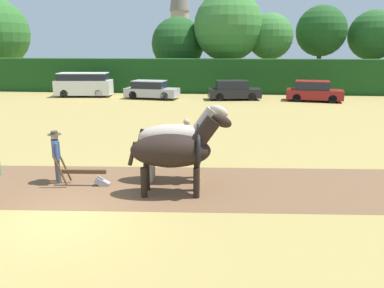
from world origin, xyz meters
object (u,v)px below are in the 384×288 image
Objects in this scene: plow at (88,176)px; parked_car_left at (151,90)px; church_spire at (180,1)px; tree_left at (178,44)px; draft_horse_lead_right at (178,137)px; parked_car_center at (314,91)px; farmer_beside_team at (187,138)px; farmer_at_plow at (56,153)px; tree_center_right at (321,31)px; parked_van at (84,84)px; parked_car_center_left at (233,90)px; draft_horse_lead_left at (175,150)px; tree_center_left at (228,26)px; tree_center at (270,37)px; tree_right at (373,35)px.

parked_car_left reaches higher than plow.
church_spire is at bearing 102.39° from parked_car_left.
tree_left is 29.36m from draft_horse_lead_right.
church_spire reaches higher than parked_car_center.
church_spire reaches higher than farmer_beside_team.
farmer_at_plow is 0.37× the size of parked_car_center.
tree_center_right reaches higher than parked_van.
church_spire is 36.45m from parked_van.
church_spire is 5.06× the size of parked_car_center_left.
draft_horse_lead_left is 3.89m from farmer_at_plow.
draft_horse_lead_left is (6.95, -55.55, -10.13)m from church_spire.
draft_horse_lead_left is 1.78× the size of farmer_beside_team.
tree_center_left is 0.43× the size of church_spire.
farmer_beside_team is at bearing -111.06° from tree_center_right.
draft_horse_lead_right is at bearing -101.27° from tree_center.
tree_center_left is 14.91m from tree_right.
parked_van is at bearing -147.33° from tree_center_left.
tree_center is at bearing -6.10° from tree_left.
tree_right is 35.05m from draft_horse_lead_left.
parked_van reaches higher than parked_car_center.
tree_center_right is at bearing 66.11° from draft_horse_lead_right.
tree_center_left reaches higher than parked_car_center_left.
parked_car_left is (-10.29, -9.09, -4.37)m from tree_center.
tree_center is at bearing 7.28° from tree_center_left.
parked_car_center_left is (1.88, 20.11, -0.59)m from draft_horse_lead_left.
tree_right is 4.66× the size of plow.
draft_horse_lead_right reaches higher than draft_horse_lead_left.
draft_horse_lead_left is (3.92, -30.12, -3.06)m from tree_left.
tree_right reaches higher than parked_car_center_left.
tree_center_left is 28.89m from farmer_at_plow.
draft_horse_lead_right is at bearing -22.92° from farmer_at_plow.
draft_horse_lead_right is 1.79× the size of plow.
parked_car_center reaches higher than plow.
farmer_beside_team is (-1.28, -25.79, -5.06)m from tree_center_left.
church_spire reaches higher than parked_car_center_left.
tree_center_left reaches higher than parked_van.
tree_right is 1.73× the size of parked_car_center.
church_spire reaches higher than plow.
farmer_beside_team is at bearing -104.89° from parked_car_center_left.
tree_center_right is at bearing 86.87° from parked_car_center.
tree_right is 2.56× the size of draft_horse_lead_left.
parked_car_center_left reaches higher than plow.
tree_center is 0.90× the size of tree_center_right.
tree_center is 27.19m from farmer_beside_team.
tree_center is 5.44m from tree_center_right.
farmer_at_plow is at bearing -175.22° from draft_horse_lead_right.
farmer_at_plow is 0.98× the size of farmer_beside_team.
parked_van is at bearing -155.67° from tree_center_right.
draft_horse_lead_left is (-10.72, -30.54, -4.31)m from tree_center_right.
draft_horse_lead_right is 1.79× the size of farmer_at_plow.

